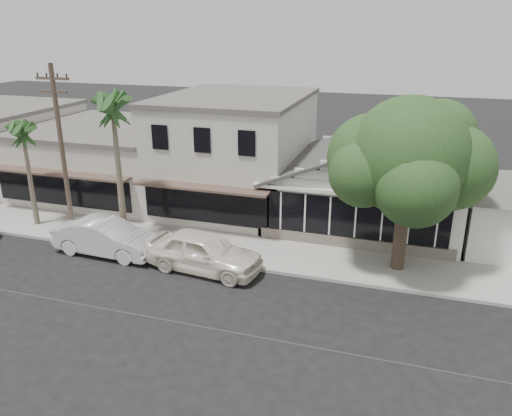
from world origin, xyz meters
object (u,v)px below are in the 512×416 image
(utility_pole, at_px, (62,152))
(car_0, at_px, (204,252))
(shade_tree, at_px, (407,158))
(car_1, at_px, (106,237))

(utility_pole, distance_m, car_0, 8.64)
(utility_pole, distance_m, shade_tree, 16.23)
(utility_pole, height_order, shade_tree, utility_pole)
(car_1, xyz_separation_m, shade_tree, (13.66, 2.63, 4.38))
(car_1, bearing_deg, car_0, -89.98)
(car_0, relative_size, car_1, 1.03)
(shade_tree, bearing_deg, car_1, -169.09)
(utility_pole, xyz_separation_m, car_0, (7.68, -0.88, -3.86))
(shade_tree, bearing_deg, car_0, -161.40)
(utility_pole, bearing_deg, car_1, -15.53)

